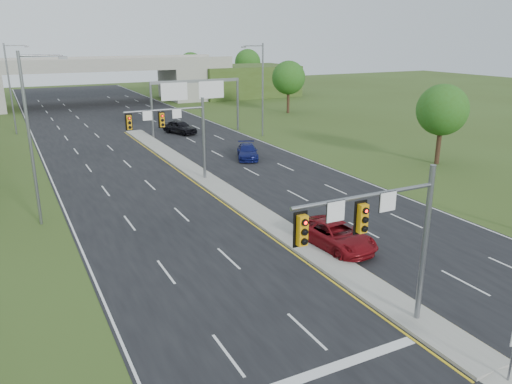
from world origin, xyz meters
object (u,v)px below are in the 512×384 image
object	(u,v)px
signal_mast_near	(385,229)
car_far_c	(180,127)
signal_mast_far	(178,127)
overpass	(91,84)
car_far_b	(247,152)
car_far_a	(335,235)
sign_gantry	(195,92)

from	to	relation	value
signal_mast_near	car_far_c	size ratio (longest dim) A/B	1.43
signal_mast_far	overpass	distance (m)	55.13
car_far_c	overpass	bearing A→B (deg)	75.44
car_far_b	car_far_c	xyz separation A→B (m)	(-1.75, 15.73, 0.13)
car_far_b	car_far_c	world-z (taller)	car_far_c
signal_mast_far	car_far_a	xyz separation A→B (m)	(3.76, -16.82, -3.95)
signal_mast_far	overpass	world-z (taller)	overpass
overpass	car_far_a	bearing A→B (deg)	-88.80
signal_mast_far	car_far_b	size ratio (longest dim) A/B	1.46
signal_mast_far	car_far_a	distance (m)	17.68
car_far_c	car_far_b	bearing A→B (deg)	-106.36
signal_mast_near	sign_gantry	size ratio (longest dim) A/B	0.60
signal_mast_far	car_far_b	xyz separation A→B (m)	(8.90, 5.29, -4.01)
car_far_a	signal_mast_far	bearing A→B (deg)	97.51
signal_mast_far	car_far_b	world-z (taller)	signal_mast_far
signal_mast_near	signal_mast_far	distance (m)	25.00
signal_mast_far	car_far_c	xyz separation A→B (m)	(7.14, 21.02, -3.87)
signal_mast_near	car_far_a	distance (m)	9.83
overpass	car_far_a	distance (m)	71.96
signal_mast_near	car_far_b	distance (m)	31.82
signal_mast_near	overpass	xyz separation A→B (m)	(2.26, 80.07, -1.17)
signal_mast_far	sign_gantry	size ratio (longest dim) A/B	0.60
sign_gantry	car_far_a	bearing A→B (deg)	-98.01
sign_gantry	car_far_b	size ratio (longest dim) A/B	2.41
car_far_a	car_far_b	world-z (taller)	car_far_a
signal_mast_far	car_far_a	size ratio (longest dim) A/B	1.28
signal_mast_far	overpass	xyz separation A→B (m)	(2.26, 55.07, -1.17)
sign_gantry	car_far_c	distance (m)	4.85
signal_mast_near	car_far_a	world-z (taller)	signal_mast_near
car_far_a	car_far_b	bearing A→B (deg)	71.82
signal_mast_near	overpass	size ratio (longest dim) A/B	0.09
signal_mast_near	car_far_b	world-z (taller)	signal_mast_near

